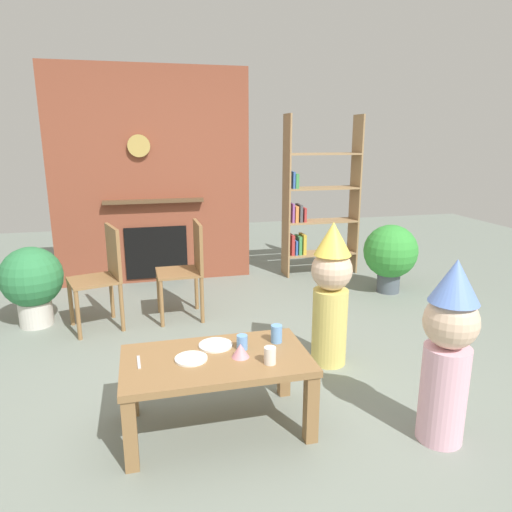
% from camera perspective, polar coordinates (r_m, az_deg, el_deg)
% --- Properties ---
extents(ground_plane, '(12.00, 12.00, 0.00)m').
position_cam_1_polar(ground_plane, '(3.34, -0.88, -15.15)').
color(ground_plane, gray).
extents(brick_fireplace_feature, '(2.20, 0.28, 2.40)m').
position_cam_1_polar(brick_fireplace_feature, '(5.45, -12.59, 9.29)').
color(brick_fireplace_feature, brown).
rests_on(brick_fireplace_feature, ground_plane).
extents(bookshelf, '(0.90, 0.28, 1.90)m').
position_cam_1_polar(bookshelf, '(5.67, 7.25, 6.12)').
color(bookshelf, '#9E7A51').
rests_on(bookshelf, ground_plane).
extents(coffee_table, '(1.05, 0.59, 0.44)m').
position_cam_1_polar(coffee_table, '(2.72, -4.86, -13.63)').
color(coffee_table, olive).
rests_on(coffee_table, ground_plane).
extents(paper_cup_near_left, '(0.06, 0.06, 0.09)m').
position_cam_1_polar(paper_cup_near_left, '(2.75, -1.71, -10.51)').
color(paper_cup_near_left, '#669EE0').
rests_on(paper_cup_near_left, coffee_table).
extents(paper_cup_near_right, '(0.07, 0.07, 0.11)m').
position_cam_1_polar(paper_cup_near_right, '(2.84, 2.53, -9.49)').
color(paper_cup_near_right, '#669EE0').
rests_on(paper_cup_near_right, coffee_table).
extents(paper_cup_center, '(0.07, 0.07, 0.10)m').
position_cam_1_polar(paper_cup_center, '(2.59, 1.73, -12.07)').
color(paper_cup_center, silver).
rests_on(paper_cup_center, coffee_table).
extents(paper_plate_front, '(0.18, 0.18, 0.01)m').
position_cam_1_polar(paper_plate_front, '(2.67, -7.95, -12.34)').
color(paper_plate_front, white).
rests_on(paper_plate_front, coffee_table).
extents(paper_plate_rear, '(0.20, 0.20, 0.01)m').
position_cam_1_polar(paper_plate_rear, '(2.81, -4.98, -10.81)').
color(paper_plate_rear, white).
rests_on(paper_plate_rear, coffee_table).
extents(birthday_cake_slice, '(0.10, 0.10, 0.08)m').
position_cam_1_polar(birthday_cake_slice, '(2.66, -1.92, -11.49)').
color(birthday_cake_slice, pink).
rests_on(birthday_cake_slice, coffee_table).
extents(table_fork, '(0.02, 0.15, 0.01)m').
position_cam_1_polar(table_fork, '(2.70, -14.16, -12.48)').
color(table_fork, silver).
rests_on(table_fork, coffee_table).
extents(child_with_cone_hat, '(0.29, 0.29, 1.04)m').
position_cam_1_polar(child_with_cone_hat, '(2.73, 22.47, -10.39)').
color(child_with_cone_hat, '#EAB2C6').
rests_on(child_with_cone_hat, ground_plane).
extents(child_in_pink, '(0.30, 0.30, 1.07)m').
position_cam_1_polar(child_in_pink, '(3.42, 9.16, -4.21)').
color(child_in_pink, '#E0CC66').
rests_on(child_in_pink, ground_plane).
extents(dining_chair_left, '(0.50, 0.50, 0.90)m').
position_cam_1_polar(dining_chair_left, '(4.26, -18.13, -1.77)').
color(dining_chair_left, olive).
rests_on(dining_chair_left, ground_plane).
extents(dining_chair_middle, '(0.41, 0.41, 0.90)m').
position_cam_1_polar(dining_chair_middle, '(4.31, -8.25, -1.00)').
color(dining_chair_middle, olive).
rests_on(dining_chair_middle, ground_plane).
extents(potted_plant_tall, '(0.57, 0.57, 0.74)m').
position_cam_1_polar(potted_plant_tall, '(5.20, 16.13, 0.33)').
color(potted_plant_tall, '#4C5660').
rests_on(potted_plant_tall, ground_plane).
extents(potted_plant_short, '(0.53, 0.53, 0.72)m').
position_cam_1_polar(potted_plant_short, '(4.55, -25.75, -2.76)').
color(potted_plant_short, beige).
rests_on(potted_plant_short, ground_plane).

